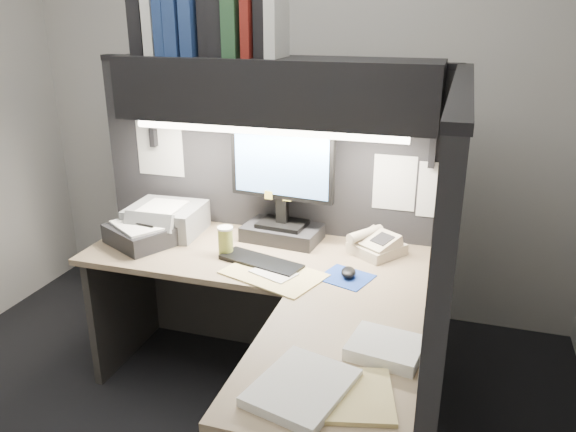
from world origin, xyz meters
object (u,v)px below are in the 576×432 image
object	(u,v)px
coffee_cup	(226,242)
keyboard	(261,262)
monitor	(282,197)
printer	(167,219)
desk	(288,382)
notebook_stack	(141,235)
telephone	(377,245)
overhead_shelf	(275,90)

from	to	relation	value
coffee_cup	keyboard	bearing A→B (deg)	-14.24
monitor	printer	bearing A→B (deg)	-167.25
desk	notebook_stack	distance (m)	1.12
monitor	telephone	bearing A→B (deg)	2.04
keyboard	notebook_stack	distance (m)	0.67
desk	monitor	bearing A→B (deg)	109.40
desk	telephone	xyz separation A→B (m)	(0.23, 0.74, 0.33)
desk	keyboard	xyz separation A→B (m)	(-0.27, 0.45, 0.30)
overhead_shelf	printer	size ratio (longest dim) A/B	4.15
desk	monitor	xyz separation A→B (m)	(-0.27, 0.77, 0.52)
monitor	keyboard	xyz separation A→B (m)	(-0.00, -0.31, -0.22)
telephone	desk	bearing A→B (deg)	-72.22
telephone	notebook_stack	distance (m)	1.20
keyboard	telephone	distance (m)	0.58
overhead_shelf	printer	xyz separation A→B (m)	(-0.59, -0.07, -0.70)
keyboard	monitor	bearing A→B (deg)	104.92
desk	notebook_stack	size ratio (longest dim) A/B	5.29
keyboard	coffee_cup	world-z (taller)	coffee_cup
coffee_cup	notebook_stack	size ratio (longest dim) A/B	0.42
telephone	printer	xyz separation A→B (m)	(-1.12, -0.05, 0.03)
monitor	coffee_cup	xyz separation A→B (m)	(-0.20, -0.26, -0.17)
desk	coffee_cup	size ratio (longest dim) A/B	12.68
desk	telephone	distance (m)	0.84
notebook_stack	coffee_cup	bearing A→B (deg)	-0.11
overhead_shelf	telephone	size ratio (longest dim) A/B	7.01
keyboard	telephone	size ratio (longest dim) A/B	1.84
overhead_shelf	notebook_stack	distance (m)	1.00
overhead_shelf	coffee_cup	distance (m)	0.77
coffee_cup	notebook_stack	distance (m)	0.47
desk	overhead_shelf	bearing A→B (deg)	111.79
overhead_shelf	notebook_stack	bearing A→B (deg)	-158.97
overhead_shelf	monitor	world-z (taller)	overhead_shelf
monitor	notebook_stack	size ratio (longest dim) A/B	1.83
coffee_cup	monitor	bearing A→B (deg)	52.10
telephone	notebook_stack	bearing A→B (deg)	-133.82
overhead_shelf	printer	world-z (taller)	overhead_shelf
telephone	coffee_cup	world-z (taller)	coffee_cup
coffee_cup	notebook_stack	world-z (taller)	coffee_cup
keyboard	printer	world-z (taller)	printer
monitor	telephone	world-z (taller)	monitor
desk	notebook_stack	bearing A→B (deg)	151.89
printer	telephone	bearing A→B (deg)	0.17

